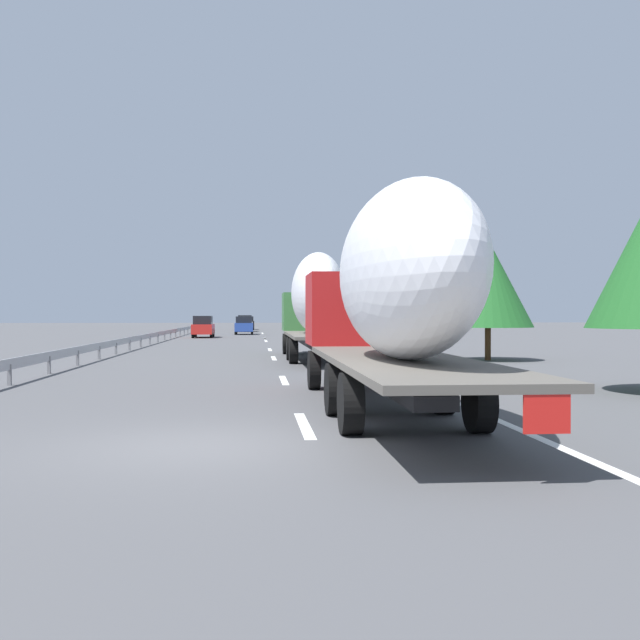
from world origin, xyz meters
name	(u,v)px	position (x,y,z in m)	size (l,w,h in m)	color
ground_plane	(241,344)	(40.00, 0.00, 0.00)	(260.00, 260.00, 0.00)	#4C4C4F
lane_stripe_0	(304,425)	(2.00, -1.80, 0.00)	(3.20, 0.20, 0.01)	white
lane_stripe_1	(284,380)	(11.27, -1.80, 0.00)	(3.20, 0.20, 0.01)	white
lane_stripe_2	(274,358)	(22.73, -1.80, 0.00)	(3.20, 0.20, 0.01)	white
lane_stripe_3	(270,350)	(31.07, -1.80, 0.00)	(3.20, 0.20, 0.01)	white
lane_stripe_4	(266,341)	(44.74, -1.80, 0.00)	(3.20, 0.20, 0.01)	white
lane_stripe_5	(265,339)	(49.83, -1.80, 0.00)	(3.20, 0.20, 0.01)	white
lane_stripe_6	(265,339)	(50.65, -1.80, 0.00)	(3.20, 0.20, 0.01)	white
lane_stripe_7	(262,333)	(69.61, -1.80, 0.00)	(3.20, 0.20, 0.01)	white
lane_stripe_8	(263,334)	(66.96, -1.80, 0.00)	(3.20, 0.20, 0.01)	white
edge_line_right	(315,341)	(45.00, -5.50, 0.00)	(110.00, 0.20, 0.01)	white
truck_lead	(315,301)	(21.39, -3.60, 2.61)	(13.83, 2.55, 4.65)	#387038
truck_trailing	(392,291)	(3.05, -3.60, 2.48)	(14.23, 2.55, 4.36)	#B21919
car_black_suv	(247,323)	(86.40, -0.04, 0.90)	(4.49, 1.81, 1.76)	black
car_red_compact	(203,327)	(54.04, 3.50, 0.95)	(4.64, 1.77, 1.89)	red
car_silver_hatch	(245,323)	(75.73, 0.13, 0.96)	(4.28, 1.78, 1.92)	#ADB2B7
car_blue_sedan	(244,325)	(63.75, 0.09, 0.92)	(4.18, 1.82, 1.81)	#28479E
road_sign	(342,314)	(37.46, -6.70, 2.06)	(0.10, 0.90, 2.97)	gray
tree_0	(341,301)	(68.73, -10.26, 3.48)	(3.91, 3.91, 5.71)	#472D19
tree_2	(488,283)	(20.50, -11.14, 3.38)	(3.95, 3.95, 5.32)	#472D19
tree_3	(356,298)	(80.18, -13.47, 4.06)	(3.43, 3.43, 6.66)	#472D19
guardrail_median	(158,334)	(43.00, 6.00, 0.58)	(94.00, 0.10, 0.76)	#9EA0A5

